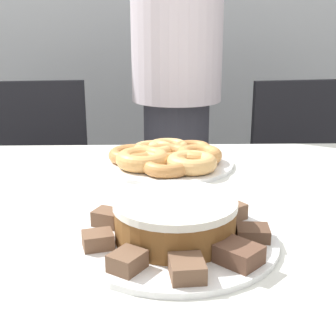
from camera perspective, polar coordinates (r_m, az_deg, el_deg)
name	(u,v)px	position (r m, az deg, el deg)	size (l,w,h in m)	color
table	(154,243)	(0.98, -1.67, -9.13)	(1.46, 0.92, 0.75)	silver
person_standing	(176,84)	(1.73, 0.92, 10.21)	(0.32, 0.32, 1.66)	#383842
office_chair_left	(36,207)	(1.88, -15.81, -4.58)	(0.48, 0.48, 0.88)	black
office_chair_right	(309,204)	(1.92, 16.76, -4.24)	(0.50, 0.50, 0.88)	black
plate_cake	(172,240)	(0.77, 0.54, -8.75)	(0.33, 0.33, 0.01)	white
plate_donuts	(165,163)	(1.18, -0.35, 0.58)	(0.33, 0.33, 0.01)	white
frosted_cake	(172,218)	(0.75, 0.55, -6.17)	(0.20, 0.20, 0.06)	brown
lamington_0	(187,202)	(0.87, 2.36, -4.19)	(0.06, 0.07, 0.03)	brown
lamington_1	(141,204)	(0.87, -3.25, -4.43)	(0.06, 0.07, 0.03)	brown
lamington_2	(105,217)	(0.81, -7.63, -6.00)	(0.06, 0.05, 0.03)	brown
lamington_3	(95,240)	(0.74, -8.86, -8.66)	(0.05, 0.05, 0.02)	brown
lamington_4	(124,261)	(0.67, -5.34, -11.24)	(0.06, 0.06, 0.03)	brown
lamington_5	(184,268)	(0.65, 1.96, -12.13)	(0.05, 0.06, 0.03)	brown
lamington_6	(236,254)	(0.69, 8.29, -10.37)	(0.08, 0.08, 0.03)	brown
lamington_7	(250,233)	(0.77, 9.98, -7.81)	(0.06, 0.05, 0.02)	#513828
lamington_8	(229,211)	(0.84, 7.40, -5.28)	(0.06, 0.06, 0.03)	brown
donut_0	(165,155)	(1.17, -0.35, 1.63)	(0.13, 0.13, 0.03)	#C68447
donut_1	(165,166)	(1.08, -0.38, 0.22)	(0.11, 0.11, 0.03)	#C68447
donut_2	(190,163)	(1.10, 2.69, 0.66)	(0.12, 0.12, 0.04)	#E5AD66
donut_3	(198,155)	(1.16, 3.62, 1.56)	(0.11, 0.11, 0.04)	#D18E4C
donut_4	(190,149)	(1.23, 2.71, 2.33)	(0.10, 0.10, 0.03)	#C68447
donut_5	(166,147)	(1.25, -0.21, 2.57)	(0.11, 0.11, 0.03)	#E5AD66
donut_6	(152,150)	(1.22, -2.01, 2.24)	(0.11, 0.11, 0.03)	#E5AD66
donut_7	(132,155)	(1.18, -4.40, 1.61)	(0.13, 0.13, 0.03)	#C68447
donut_8	(141,159)	(1.12, -3.30, 1.08)	(0.13, 0.13, 0.04)	tan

